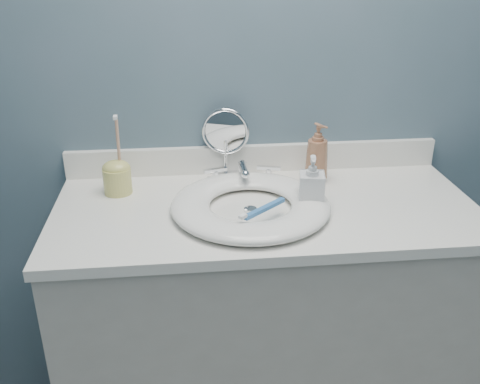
{
  "coord_description": "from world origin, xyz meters",
  "views": [
    {
      "loc": [
        -0.22,
        -0.4,
        1.56
      ],
      "look_at": [
        -0.08,
        0.94,
        0.94
      ],
      "focal_mm": 40.0,
      "sensor_mm": 36.0,
      "label": 1
    }
  ],
  "objects": [
    {
      "name": "back_wall",
      "position": [
        0.0,
        1.25,
        1.2
      ],
      "size": [
        2.2,
        0.02,
        2.4
      ],
      "primitive_type": "cube",
      "color": "#465E6A",
      "rests_on": "ground"
    },
    {
      "name": "vanity_cabinet",
      "position": [
        0.0,
        0.97,
        0.42
      ],
      "size": [
        1.2,
        0.55,
        0.85
      ],
      "primitive_type": "cube",
      "color": "#BAB5AA",
      "rests_on": "ground"
    },
    {
      "name": "countertop",
      "position": [
        0.0,
        0.97,
        0.86
      ],
      "size": [
        1.22,
        0.57,
        0.03
      ],
      "primitive_type": "cube",
      "color": "white",
      "rests_on": "vanity_cabinet"
    },
    {
      "name": "backsplash",
      "position": [
        0.0,
        1.24,
        0.93
      ],
      "size": [
        1.22,
        0.02,
        0.09
      ],
      "primitive_type": "cube",
      "color": "white",
      "rests_on": "countertop"
    },
    {
      "name": "basin",
      "position": [
        -0.05,
        0.94,
        0.9
      ],
      "size": [
        0.45,
        0.45,
        0.04
      ],
      "primitive_type": null,
      "color": "white",
      "rests_on": "countertop"
    },
    {
      "name": "drain",
      "position": [
        -0.05,
        0.94,
        0.88
      ],
      "size": [
        0.04,
        0.04,
        0.01
      ],
      "primitive_type": "cylinder",
      "color": "silver",
      "rests_on": "countertop"
    },
    {
      "name": "faucet",
      "position": [
        -0.05,
        1.14,
        0.91
      ],
      "size": [
        0.25,
        0.13,
        0.07
      ],
      "color": "silver",
      "rests_on": "countertop"
    },
    {
      "name": "makeup_mirror",
      "position": [
        -0.1,
        1.21,
        1.0
      ],
      "size": [
        0.15,
        0.09,
        0.23
      ],
      "rotation": [
        0.0,
        0.0,
        -0.19
      ],
      "color": "silver",
      "rests_on": "countertop"
    },
    {
      "name": "soap_bottle_amber",
      "position": [
        0.18,
        1.13,
        0.98
      ],
      "size": [
        0.1,
        0.1,
        0.19
      ],
      "primitive_type": "imported",
      "rotation": [
        0.0,
        0.0,
        0.51
      ],
      "color": "#956043",
      "rests_on": "countertop"
    },
    {
      "name": "soap_bottle_clear",
      "position": [
        0.12,
        0.95,
        0.96
      ],
      "size": [
        0.08,
        0.08,
        0.16
      ],
      "primitive_type": "imported",
      "rotation": [
        0.0,
        0.0,
        -0.18
      ],
      "color": "silver",
      "rests_on": "countertop"
    },
    {
      "name": "toothbrush_holder",
      "position": [
        -0.43,
        1.11,
        0.94
      ],
      "size": [
        0.08,
        0.08,
        0.24
      ],
      "rotation": [
        0.0,
        0.0,
        0.26
      ],
      "color": "#CCC566",
      "rests_on": "countertop"
    },
    {
      "name": "toothbrush_lying",
      "position": [
        -0.03,
        0.86,
        0.92
      ],
      "size": [
        0.14,
        0.12,
        0.02
      ],
      "rotation": [
        0.0,
        0.0,
        0.71
      ],
      "color": "#316CAF",
      "rests_on": "basin"
    }
  ]
}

